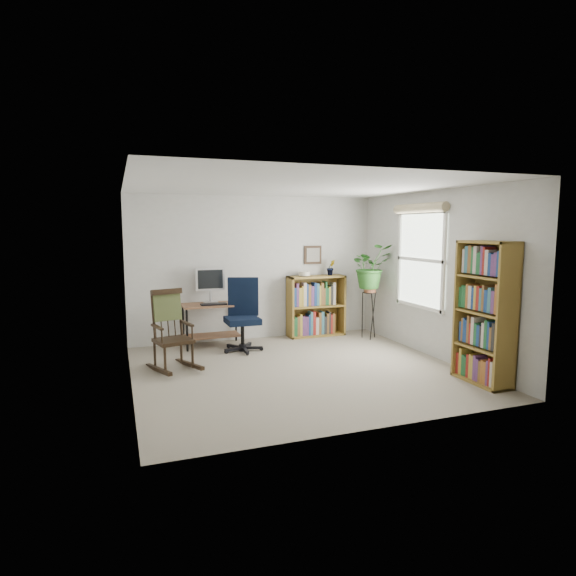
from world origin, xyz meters
name	(u,v)px	position (x,y,z in m)	size (l,w,h in m)	color
floor	(298,370)	(0.00, 0.00, 0.00)	(4.20, 4.00, 0.00)	gray
ceiling	(299,186)	(0.00, 0.00, 2.40)	(4.20, 4.00, 0.00)	silver
wall_back	(256,268)	(0.00, 2.00, 1.20)	(4.20, 0.00, 2.40)	silver
wall_front	(378,303)	(0.00, -2.00, 1.20)	(4.20, 0.00, 2.40)	silver
wall_left	(128,287)	(-2.10, 0.00, 1.20)	(0.00, 4.00, 2.40)	silver
wall_right	(434,275)	(2.10, 0.00, 1.20)	(0.00, 4.00, 2.40)	silver
window	(420,260)	(2.06, 0.30, 1.40)	(0.12, 1.20, 1.50)	white
desk	(213,325)	(-0.81, 1.70, 0.34)	(0.94, 0.52, 0.68)	brown
monitor	(210,285)	(-0.81, 1.84, 0.96)	(0.46, 0.16, 0.56)	silver
keyboard	(214,304)	(-0.81, 1.58, 0.69)	(0.40, 0.15, 0.03)	black
office_chair	(242,315)	(-0.44, 1.23, 0.56)	(0.62, 0.62, 1.13)	black
rocking_chair	(173,330)	(-1.54, 0.58, 0.54)	(0.56, 0.93, 1.08)	black
low_bookshelf	(316,306)	(1.03, 1.82, 0.53)	(1.00, 0.33, 1.05)	olive
tall_bookshelf	(485,313)	(1.92, -1.23, 0.86)	(0.32, 0.75, 1.72)	olive
plant_stand	(369,312)	(1.80, 1.32, 0.46)	(0.26, 0.26, 0.93)	black
spider_plant	(371,245)	(1.80, 1.32, 1.59)	(1.69, 1.88, 1.46)	#275D20
potted_plant_small	(331,272)	(1.31, 1.83, 1.11)	(0.13, 0.24, 0.11)	#275D20
framed_picture	(313,255)	(1.03, 1.97, 1.40)	(0.32, 0.04, 0.32)	black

